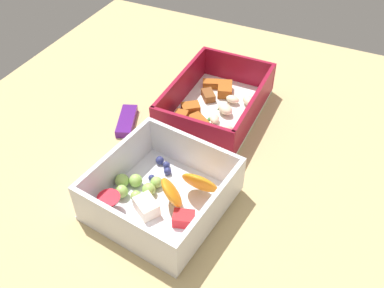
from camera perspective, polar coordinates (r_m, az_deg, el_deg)
table_surface at (r=63.34cm, az=0.71°, el=-1.52°), size 80.00×80.00×2.00cm
pasta_container at (r=68.11cm, az=3.13°, el=5.21°), size 19.81×13.33×5.72cm
fruit_bowl at (r=54.21cm, az=-4.22°, el=-6.73°), size 17.55×17.29×6.12cm
candy_bar at (r=67.65cm, az=-8.82°, el=3.12°), size 7.39×4.81×1.20cm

